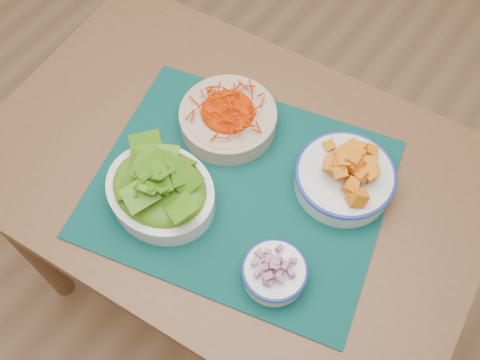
# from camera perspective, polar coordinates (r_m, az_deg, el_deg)

# --- Properties ---
(ground) EXTENTS (4.00, 4.00, 0.00)m
(ground) POSITION_cam_1_polar(r_m,az_deg,el_deg) (1.84, -7.37, -9.50)
(ground) COLOR #A77751
(ground) RESTS_ON ground
(table) EXTENTS (1.14, 0.82, 0.75)m
(table) POSITION_cam_1_polar(r_m,az_deg,el_deg) (1.22, -0.96, -1.42)
(table) COLOR brown
(table) RESTS_ON ground
(placemat) EXTENTS (0.68, 0.61, 0.00)m
(placemat) POSITION_cam_1_polar(r_m,az_deg,el_deg) (1.10, 0.00, -0.82)
(placemat) COLOR #032B28
(placemat) RESTS_ON table
(carrot_bowl) EXTENTS (0.22, 0.22, 0.08)m
(carrot_bowl) POSITION_cam_1_polar(r_m,az_deg,el_deg) (1.15, -1.29, 6.95)
(carrot_bowl) COLOR #C3AB91
(carrot_bowl) RESTS_ON placemat
(squash_bowl) EXTENTS (0.24, 0.24, 0.09)m
(squash_bowl) POSITION_cam_1_polar(r_m,az_deg,el_deg) (1.08, 11.19, 0.62)
(squash_bowl) COLOR white
(squash_bowl) RESTS_ON placemat
(lettuce_bowl) EXTENTS (0.24, 0.20, 0.11)m
(lettuce_bowl) POSITION_cam_1_polar(r_m,az_deg,el_deg) (1.05, -8.59, -0.70)
(lettuce_bowl) COLOR white
(lettuce_bowl) RESTS_ON placemat
(onion_bowl) EXTENTS (0.15, 0.15, 0.06)m
(onion_bowl) POSITION_cam_1_polar(r_m,az_deg,el_deg) (0.99, 3.71, -9.66)
(onion_bowl) COLOR white
(onion_bowl) RESTS_ON placemat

